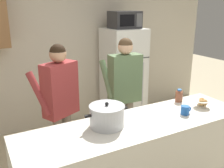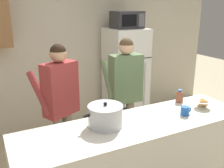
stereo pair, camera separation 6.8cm
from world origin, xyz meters
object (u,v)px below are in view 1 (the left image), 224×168
Objects in this scene: cooking_pot at (107,116)px; bread_bowl at (202,103)px; bottle_near_edge at (179,95)px; person_by_sink at (125,85)px; microwave at (125,20)px; coffee_mug at (185,110)px; refrigerator at (123,76)px; person_near_pot at (60,97)px.

bread_bowl is (1.17, -0.09, -0.05)m from cooking_pot.
person_by_sink is at bearing 123.12° from bottle_near_edge.
bread_bowl is 1.19× the size of bottle_near_edge.
cooking_pot is (-1.24, -1.75, -0.77)m from microwave.
person_by_sink is 0.95m from coffee_mug.
bottle_near_edge is at bearing 9.14° from cooking_pot.
microwave is at bearing -89.93° from refrigerator.
refrigerator is 1.78m from person_near_pot.
person_near_pot is at bearing 139.58° from coffee_mug.
bottle_near_edge is (0.40, -0.61, -0.03)m from person_by_sink.
person_near_pot reaches higher than bottle_near_edge.
person_near_pot is 12.43× the size of coffee_mug.
person_by_sink is at bearing -120.20° from refrigerator.
coffee_mug is at bearing -101.32° from refrigerator.
person_by_sink reaches higher than bottle_near_edge.
microwave is 2.11m from coffee_mug.
person_near_pot is at bearing 148.38° from bread_bowl.
bread_bowl is 0.28m from bottle_near_edge.
cooking_pot is 1.08m from bottle_near_edge.
person_near_pot reaches higher than cooking_pot.
cooking_pot is at bearing -74.22° from person_near_pot.
bread_bowl is at bearing 11.21° from coffee_mug.
person_near_pot reaches higher than coffee_mug.
microwave reaches higher than bottle_near_edge.
microwave is at bearing 59.24° from person_by_sink.
bread_bowl is at bearing -4.27° from cooking_pot.
refrigerator is 8.99× the size of bread_bowl.
bread_bowl is at bearing -92.21° from refrigerator.
microwave is 2.28m from cooking_pot.
coffee_mug is (0.19, -0.93, -0.06)m from person_by_sink.
microwave is 3.66× the size of coffee_mug.
person_by_sink is at bearing -120.76° from microwave.
refrigerator is 3.70× the size of cooking_pot.
microwave reaches higher than person_near_pot.
person_near_pot is 1.63m from bread_bowl.
microwave is 1.93m from person_near_pot.
bread_bowl is (0.51, -0.87, -0.05)m from person_by_sink.
person_near_pot is 0.80m from cooking_pot.
microwave reaches higher than bread_bowl.
microwave is 1.78m from bottle_near_edge.
coffee_mug is 0.38m from bottle_near_edge.
person_near_pot is (-1.46, -0.98, -0.78)m from microwave.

